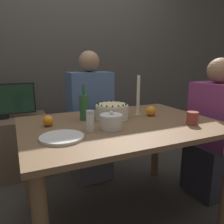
% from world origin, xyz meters
% --- Properties ---
extents(ground_plane, '(12.00, 12.00, 0.00)m').
position_xyz_m(ground_plane, '(0.00, 0.00, 0.00)').
color(ground_plane, '#3D3833').
extents(wall_behind, '(8.00, 0.05, 2.60)m').
position_xyz_m(wall_behind, '(0.00, 1.40, 1.30)').
color(wall_behind, '#4C4742').
rests_on(wall_behind, ground_plane).
extents(dining_table, '(1.31, 0.93, 0.73)m').
position_xyz_m(dining_table, '(0.00, 0.00, 0.62)').
color(dining_table, brown).
rests_on(dining_table, ground_plane).
extents(cake, '(0.24, 0.24, 0.12)m').
position_xyz_m(cake, '(-0.01, 0.12, 0.79)').
color(cake, white).
rests_on(cake, dining_table).
extents(sugar_bowl, '(0.14, 0.14, 0.11)m').
position_xyz_m(sugar_bowl, '(-0.12, -0.10, 0.78)').
color(sugar_bowl, silver).
rests_on(sugar_bowl, dining_table).
extents(sugar_shaker, '(0.05, 0.05, 0.13)m').
position_xyz_m(sugar_shaker, '(-0.25, -0.09, 0.80)').
color(sugar_shaker, white).
rests_on(sugar_shaker, dining_table).
extents(plate_stack, '(0.24, 0.24, 0.02)m').
position_xyz_m(plate_stack, '(-0.44, -0.15, 0.74)').
color(plate_stack, silver).
rests_on(plate_stack, dining_table).
extents(candle, '(0.05, 0.05, 0.31)m').
position_xyz_m(candle, '(0.19, 0.10, 0.86)').
color(candle, tan).
rests_on(candle, dining_table).
extents(bottle, '(0.06, 0.06, 0.25)m').
position_xyz_m(bottle, '(-0.21, 0.18, 0.83)').
color(bottle, '#2D6638').
rests_on(bottle, dining_table).
extents(cup, '(0.08, 0.08, 0.09)m').
position_xyz_m(cup, '(0.41, -0.24, 0.77)').
color(cup, '#993D33').
rests_on(cup, dining_table).
extents(orange_fruit_0, '(0.08, 0.08, 0.08)m').
position_xyz_m(orange_fruit_0, '(0.30, 0.08, 0.77)').
color(orange_fruit_0, orange).
rests_on(orange_fruit_0, dining_table).
extents(orange_fruit_1, '(0.07, 0.07, 0.07)m').
position_xyz_m(orange_fruit_1, '(-0.46, 0.13, 0.77)').
color(orange_fruit_1, orange).
rests_on(orange_fruit_1, dining_table).
extents(person_man_blue_shirt, '(0.40, 0.34, 1.24)m').
position_xyz_m(person_man_blue_shirt, '(0.01, 0.67, 0.54)').
color(person_man_blue_shirt, '#595960').
rests_on(person_man_blue_shirt, ground_plane).
extents(person_woman_floral, '(0.34, 0.40, 1.17)m').
position_xyz_m(person_woman_floral, '(0.86, -0.04, 0.51)').
color(person_woman_floral, '#2D2D38').
rests_on(person_woman_floral, ground_plane).
extents(side_cabinet, '(0.83, 0.54, 0.59)m').
position_xyz_m(side_cabinet, '(-0.76, 1.09, 0.29)').
color(side_cabinet, brown).
rests_on(side_cabinet, ground_plane).
extents(tv_monitor, '(0.62, 0.10, 0.35)m').
position_xyz_m(tv_monitor, '(-0.76, 1.09, 0.77)').
color(tv_monitor, black).
rests_on(tv_monitor, side_cabinet).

